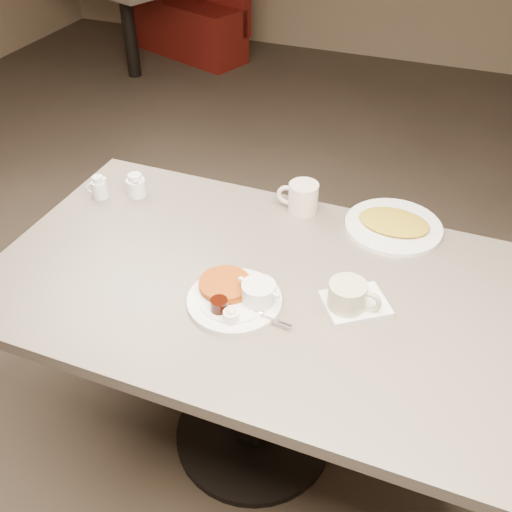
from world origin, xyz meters
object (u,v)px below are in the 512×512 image
(diner_table, at_px, (254,322))
(creamer_right, at_px, (136,186))
(coffee_mug_far, at_px, (302,198))
(booth_back_left, at_px, (187,7))
(hash_plate, at_px, (394,225))
(creamer_left, at_px, (99,188))
(coffee_mug_near, at_px, (348,297))
(main_plate, at_px, (238,296))

(diner_table, height_order, creamer_right, creamer_right)
(coffee_mug_far, xyz_separation_m, creamer_right, (-0.55, -0.11, -0.01))
(booth_back_left, bearing_deg, hash_plate, -53.01)
(diner_table, xyz_separation_m, coffee_mug_far, (0.02, 0.38, 0.22))
(creamer_left, height_order, booth_back_left, booth_back_left)
(diner_table, xyz_separation_m, creamer_left, (-0.64, 0.21, 0.21))
(creamer_left, bearing_deg, hash_plate, 10.68)
(coffee_mug_far, relative_size, creamer_left, 1.77)
(coffee_mug_near, bearing_deg, main_plate, -165.17)
(diner_table, height_order, booth_back_left, booth_back_left)
(main_plate, distance_m, creamer_left, 0.71)
(creamer_left, relative_size, creamer_right, 0.88)
(coffee_mug_near, bearing_deg, coffee_mug_far, 122.41)
(hash_plate, bearing_deg, coffee_mug_near, -95.97)
(diner_table, bearing_deg, coffee_mug_far, 87.07)
(coffee_mug_far, distance_m, creamer_left, 0.68)
(creamer_left, bearing_deg, coffee_mug_near, -14.29)
(diner_table, bearing_deg, creamer_right, 153.52)
(main_plate, height_order, coffee_mug_far, coffee_mug_far)
(coffee_mug_near, relative_size, booth_back_left, 0.10)
(diner_table, xyz_separation_m, creamer_right, (-0.53, 0.27, 0.21))
(creamer_right, bearing_deg, coffee_mug_near, -19.78)
(creamer_right, xyz_separation_m, hash_plate, (0.85, 0.12, -0.02))
(coffee_mug_near, relative_size, hash_plate, 0.46)
(diner_table, relative_size, coffee_mug_near, 10.38)
(coffee_mug_near, xyz_separation_m, coffee_mug_far, (-0.26, 0.41, 0.00))
(coffee_mug_far, xyz_separation_m, booth_back_left, (-1.98, 3.04, -0.39))
(diner_table, relative_size, main_plate, 4.51)
(booth_back_left, bearing_deg, coffee_mug_near, -56.98)
(diner_table, distance_m, creamer_left, 0.71)
(main_plate, bearing_deg, diner_table, 86.78)
(hash_plate, height_order, booth_back_left, booth_back_left)
(coffee_mug_far, height_order, creamer_right, coffee_mug_far)
(main_plate, distance_m, coffee_mug_near, 0.29)
(coffee_mug_near, height_order, coffee_mug_far, coffee_mug_far)
(main_plate, xyz_separation_m, booth_back_left, (-1.96, 3.53, -0.36))
(coffee_mug_near, relative_size, creamer_left, 1.81)
(coffee_mug_far, xyz_separation_m, creamer_left, (-0.66, -0.17, -0.01))
(coffee_mug_far, bearing_deg, coffee_mug_near, -57.59)
(main_plate, bearing_deg, booth_back_left, 119.06)
(coffee_mug_far, distance_m, hash_plate, 0.30)
(diner_table, bearing_deg, main_plate, -93.22)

